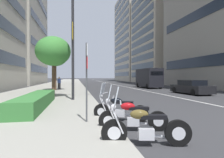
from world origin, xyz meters
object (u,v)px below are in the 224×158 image
(car_lead_in_lane, at_px, (191,87))
(parking_sign_by_curb, at_px, (87,72))
(delivery_van_ahead, at_px, (148,78))
(street_lamp_with_banners, at_px, (78,27))
(motorcycle_second_in_row, at_px, (144,128))
(pedestrian_on_plaza, at_px, (59,83))
(motorcycle_far_end_row, at_px, (132,117))
(motorcycle_by_sign_pole, at_px, (119,109))
(street_tree_by_lamp_post, at_px, (55,56))
(street_tree_near_plaza_corner, at_px, (53,51))

(car_lead_in_lane, height_order, parking_sign_by_curb, parking_sign_by_curb)
(delivery_van_ahead, distance_m, street_lamp_with_banners, 17.88)
(motorcycle_second_in_row, bearing_deg, street_lamp_with_banners, -67.52)
(delivery_van_ahead, relative_size, pedestrian_on_plaza, 3.86)
(motorcycle_far_end_row, bearing_deg, pedestrian_on_plaza, -64.55)
(motorcycle_second_in_row, height_order, parking_sign_by_curb, parking_sign_by_curb)
(motorcycle_by_sign_pole, bearing_deg, motorcycle_far_end_row, 118.55)
(motorcycle_far_end_row, bearing_deg, parking_sign_by_curb, -17.25)
(motorcycle_second_in_row, xyz_separation_m, motorcycle_far_end_row, (1.32, -0.08, -0.01))
(motorcycle_by_sign_pole, height_order, parking_sign_by_curb, parking_sign_by_curb)
(motorcycle_second_in_row, xyz_separation_m, street_lamp_with_banners, (8.61, 1.52, 4.66))
(motorcycle_second_in_row, relative_size, street_lamp_with_banners, 0.27)
(motorcycle_far_end_row, distance_m, street_lamp_with_banners, 8.80)
(motorcycle_by_sign_pole, xyz_separation_m, street_lamp_with_banners, (5.87, 1.52, 4.67))
(car_lead_in_lane, height_order, street_tree_by_lamp_post, street_tree_by_lamp_post)
(car_lead_in_lane, xyz_separation_m, delivery_van_ahead, (10.24, 0.34, 0.90))
(motorcycle_second_in_row, bearing_deg, street_tree_by_lamp_post, -65.08)
(street_tree_by_lamp_post, distance_m, pedestrian_on_plaza, 3.38)
(motorcycle_far_end_row, distance_m, car_lead_in_lane, 14.44)
(motorcycle_second_in_row, bearing_deg, motorcycle_by_sign_pole, -77.53)
(motorcycle_far_end_row, relative_size, motorcycle_by_sign_pole, 1.08)
(delivery_van_ahead, distance_m, pedestrian_on_plaza, 13.30)
(delivery_van_ahead, relative_size, street_tree_near_plaza_corner, 1.27)
(parking_sign_by_curb, relative_size, street_tree_near_plaza_corner, 0.59)
(street_lamp_with_banners, distance_m, street_tree_near_plaza_corner, 3.00)
(motorcycle_far_end_row, distance_m, delivery_van_ahead, 23.06)
(motorcycle_by_sign_pole, xyz_separation_m, pedestrian_on_plaza, (16.57, 3.72, 0.47))
(delivery_van_ahead, distance_m, parking_sign_by_curb, 22.88)
(motorcycle_far_end_row, bearing_deg, street_tree_by_lamp_post, -62.83)
(motorcycle_second_in_row, distance_m, street_tree_near_plaza_corner, 11.46)
(motorcycle_second_in_row, xyz_separation_m, delivery_van_ahead, (22.48, -9.18, 1.10))
(car_lead_in_lane, distance_m, street_lamp_with_banners, 12.45)
(parking_sign_by_curb, bearing_deg, car_lead_in_lane, -46.98)
(delivery_van_ahead, relative_size, parking_sign_by_curb, 2.14)
(motorcycle_second_in_row, xyz_separation_m, street_tree_by_lamp_post, (18.26, 4.04, 3.66))
(street_lamp_with_banners, bearing_deg, parking_sign_by_curb, -178.06)
(motorcycle_far_end_row, height_order, street_tree_near_plaza_corner, street_tree_near_plaza_corner)
(delivery_van_ahead, bearing_deg, parking_sign_by_curb, 152.23)
(motorcycle_second_in_row, height_order, street_tree_by_lamp_post, street_tree_by_lamp_post)
(delivery_van_ahead, xyz_separation_m, street_tree_near_plaza_corner, (-12.01, 12.56, 2.11))
(street_lamp_with_banners, distance_m, pedestrian_on_plaza, 11.70)
(motorcycle_second_in_row, distance_m, street_tree_by_lamp_post, 19.06)
(street_lamp_with_banners, xyz_separation_m, street_tree_near_plaza_corner, (1.86, 1.86, -1.45))
(motorcycle_second_in_row, bearing_deg, car_lead_in_lane, -115.41)
(car_lead_in_lane, distance_m, delivery_van_ahead, 10.28)
(street_tree_near_plaza_corner, bearing_deg, parking_sign_by_curb, -165.97)
(street_tree_by_lamp_post, height_order, pedestrian_on_plaza, street_tree_by_lamp_post)
(motorcycle_second_in_row, height_order, pedestrian_on_plaza, pedestrian_on_plaza)
(street_lamp_with_banners, relative_size, street_tree_by_lamp_post, 1.60)
(delivery_van_ahead, relative_size, street_tree_by_lamp_post, 1.14)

